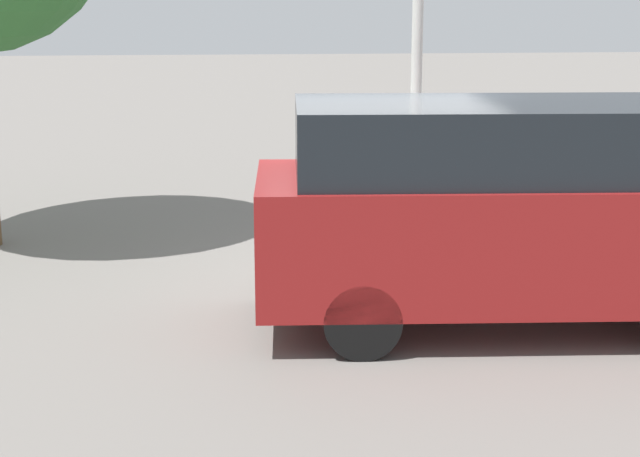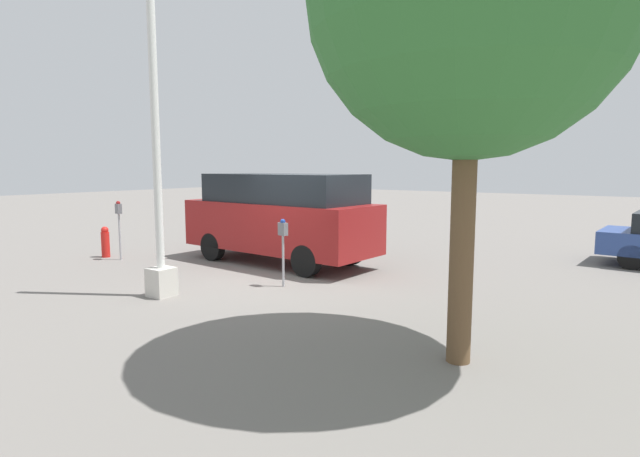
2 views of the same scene
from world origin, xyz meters
The scene contains 4 objects.
ground_plane centered at (0.00, 0.00, 0.00)m, with size 80.00×80.00×0.00m, color slate.
parking_meter_near centered at (-0.52, 0.48, 1.04)m, with size 0.22×0.15×1.40m.
lamp_post centered at (0.88, 2.41, 1.92)m, with size 0.44×0.44×6.08m.
parked_van centered at (1.17, -1.47, 1.23)m, with size 5.28×2.22×2.28m.
Camera 1 is at (-1.60, -10.76, 3.37)m, focal length 55.00 mm.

